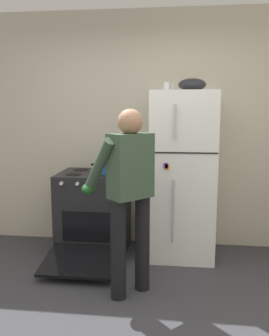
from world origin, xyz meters
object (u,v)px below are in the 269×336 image
Objects in this scene: refrigerator at (182,175)px; coffee_mug at (167,87)px; person_cook at (128,186)px; red_pot at (107,168)px; mixing_bowl at (192,85)px; stove_range at (94,213)px.

coffee_mug is at bearing 164.17° from refrigerator.
person_cook is 1.34m from coffee_mug.
refrigerator reaches higher than person_cook.
red_pot is 1.18× the size of mixing_bowl.
stove_range is 0.54m from red_pot.
coffee_mug reaches higher than refrigerator.
person_cook is 5.54× the size of mixing_bowl.
refrigerator is 0.96m from coffee_mug.
coffee_mug is at bearing 169.01° from mixing_bowl.
stove_range is 3.55× the size of red_pot.
refrigerator is 6.16× the size of mixing_bowl.
mixing_bowl is at bearing 0.96° from stove_range.
red_pot is 1.09m from coffee_mug.
coffee_mug is (-0.18, 0.05, 0.94)m from refrigerator.
stove_range is 1.16m from person_cook.
red_pot is at bearing -11.40° from stove_range.
stove_range is 1.76m from mixing_bowl.
red_pot is at bearing -176.54° from refrigerator.
mixing_bowl is at bearing 3.17° from red_pot.
person_cook reaches higher than red_pot.
refrigerator is at bearing -179.79° from mixing_bowl.
stove_range is at bearing -179.04° from mixing_bowl.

